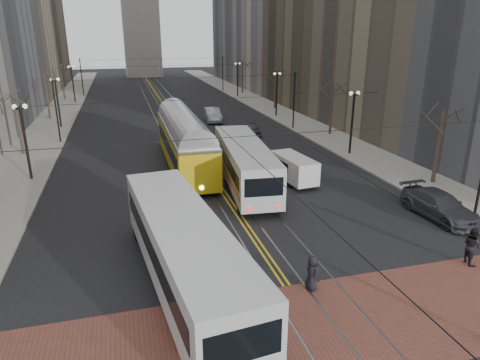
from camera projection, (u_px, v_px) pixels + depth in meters
ground at (279, 275)px, 20.19m from camera, size 260.00×260.00×0.00m
sidewalk_left at (57, 117)px, 57.38m from camera, size 5.00×140.00×0.15m
sidewalk_right at (268, 107)px, 64.94m from camera, size 5.00×140.00×0.15m
crosswalk_band at (315, 328)px, 16.54m from camera, size 25.00×6.00×0.01m
streetcar_rails at (169, 113)px, 61.18m from camera, size 4.80×130.00×0.02m
centre_lines at (169, 113)px, 61.18m from camera, size 0.42×130.00×0.01m
lamp_posts at (185, 112)px, 45.47m from camera, size 27.60×57.20×5.60m
street_trees at (177, 103)px, 51.39m from camera, size 31.68×53.28×5.60m
trolley_wires at (177, 96)px, 50.69m from camera, size 25.96×120.00×6.60m
transit_bus at (184, 255)px, 18.52m from camera, size 4.29×13.89×3.42m
streetcar at (184, 146)px, 35.75m from camera, size 2.99×15.67×3.69m
rear_bus at (245, 165)px, 31.22m from camera, size 3.96×12.83×3.29m
cargo_van at (294, 170)px, 32.31m from camera, size 2.30×4.80×2.05m
sedan_grey at (252, 129)px, 47.78m from camera, size 1.95×4.06×1.34m
sedan_silver at (213, 115)px, 54.86m from camera, size 2.18×5.30×1.71m
sedan_parked at (439, 205)px, 26.23m from camera, size 2.53×5.55×1.58m
pedestrian_a at (312, 273)px, 18.79m from camera, size 0.66×0.88×1.62m
pedestrian_c at (472, 246)px, 20.89m from camera, size 0.86×1.03×1.90m
pedestrian_d at (272, 327)px, 15.34m from camera, size 0.83×1.15×1.60m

